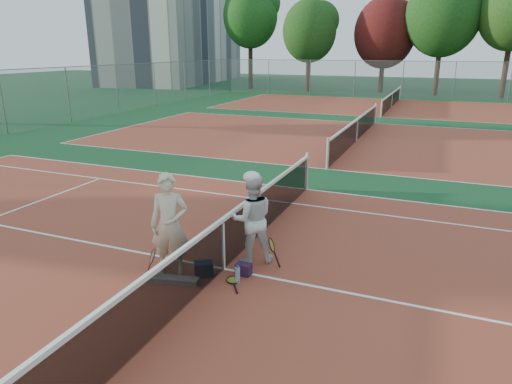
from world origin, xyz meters
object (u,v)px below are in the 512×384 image
Objects in this scene: player_a at (169,224)px; water_bottle at (238,275)px; racket_red at (153,264)px; sports_bag_navy at (204,269)px; net_main at (223,244)px; racket_black_held at (272,253)px; racket_spare at (233,280)px; apartment_block at (175,18)px; player_b at (252,219)px; sports_bag_purple at (244,269)px.

player_a is 1.52m from water_bottle.
sports_bag_navy is (0.77, 0.44, -0.16)m from racket_red.
net_main is 19.16× the size of racket_black_held.
racket_spare is at bearing -17.67° from player_a.
apartment_block is 53.17m from racket_spare.
apartment_block is 52.82m from racket_red.
sports_bag_navy is at bearing 178.75° from water_bottle.
net_main is 1.30m from racket_red.
player_b is at bearing -21.98° from racket_black_held.
apartment_block is 52.72m from racket_black_held.
sports_bag_navy is at bearing 27.52° from player_b.
sports_bag_purple is 0.91× the size of water_bottle.
apartment_block reaches higher than player_a.
racket_red is (-0.16, -0.35, -0.65)m from player_a.
racket_spare is 2.00× the size of water_bottle.
player_b is at bearing 3.22° from racket_red.
racket_red reaches higher than water_bottle.
racket_black_held is at bearing 38.35° from sports_bag_navy.
player_a is 1.02m from sports_bag_navy.
racket_spare is at bearing -106.68° from sports_bag_purple.
racket_black_held is at bearing 5.83° from player_a.
water_bottle is (1.29, 0.08, -0.79)m from player_a.
racket_black_held is (0.79, 0.43, -0.22)m from net_main.
apartment_block is 53.24m from water_bottle.
racket_red is (-1.34, -1.35, -0.58)m from player_b.
net_main is at bearing 20.15° from racket_black_held.
apartment_block reaches higher than racket_red.
racket_red is at bearing -163.56° from water_bottle.
racket_spare is (0.00, -0.89, -0.85)m from player_b.
sports_bag_navy is (-0.57, -0.02, 0.12)m from racket_spare.
player_b is 1.30m from sports_bag_navy.
player_b is (28.35, -43.46, -6.63)m from apartment_block.
racket_red is at bearing -152.43° from sports_bag_purple.
player_b is 2.89× the size of racket_spare.
racket_spare is at bearing 163.24° from water_bottle.
player_b reaches higher than water_bottle.
sports_bag_navy reaches higher than racket_spare.
sports_bag_navy reaches higher than sports_bag_purple.
net_main is 0.50× the size of apartment_block.
apartment_block reaches higher than racket_spare.
sports_bag_purple is (1.27, 0.40, -0.83)m from player_a.
player_a is 5.66× the size of sports_bag_navy.
racket_black_held is 0.64m from sports_bag_purple.
racket_red is at bearing -58.92° from apartment_block.
racket_spare is at bearing 1.78° from sports_bag_navy.
racket_red is at bearing -140.65° from net_main.
player_a reaches higher than water_bottle.
player_a is 3.27× the size of racket_red.
racket_spare is (0.35, -0.35, -0.49)m from net_main.
player_b is 5.77× the size of water_bottle.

